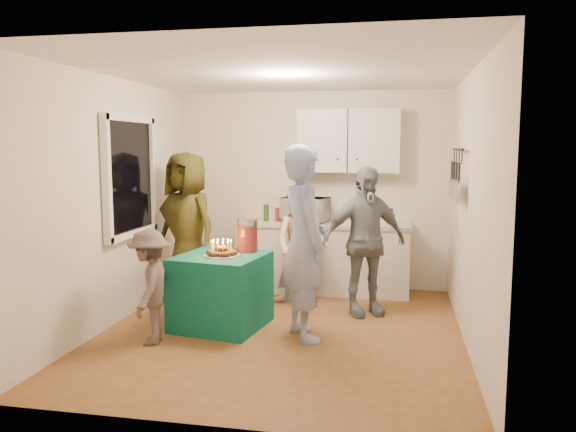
% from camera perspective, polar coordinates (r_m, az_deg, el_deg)
% --- Properties ---
extents(floor, '(4.00, 4.00, 0.00)m').
position_cam_1_polar(floor, '(5.84, -0.67, -11.68)').
color(floor, brown).
rests_on(floor, ground).
extents(ceiling, '(4.00, 4.00, 0.00)m').
position_cam_1_polar(ceiling, '(5.58, -0.71, 14.49)').
color(ceiling, white).
rests_on(ceiling, floor).
extents(back_wall, '(3.60, 3.60, 0.00)m').
position_cam_1_polar(back_wall, '(7.53, 2.40, 2.64)').
color(back_wall, silver).
rests_on(back_wall, floor).
extents(left_wall, '(4.00, 4.00, 0.00)m').
position_cam_1_polar(left_wall, '(6.19, -17.25, 1.38)').
color(left_wall, silver).
rests_on(left_wall, floor).
extents(right_wall, '(4.00, 4.00, 0.00)m').
position_cam_1_polar(right_wall, '(5.49, 18.03, 0.68)').
color(right_wall, silver).
rests_on(right_wall, floor).
extents(window_night, '(0.04, 1.00, 1.20)m').
position_cam_1_polar(window_night, '(6.42, -15.83, 3.86)').
color(window_night, black).
rests_on(window_night, left_wall).
extents(counter, '(2.20, 0.58, 0.86)m').
position_cam_1_polar(counter, '(7.32, 3.57, -4.36)').
color(counter, white).
rests_on(counter, floor).
extents(countertop, '(2.24, 0.62, 0.05)m').
position_cam_1_polar(countertop, '(7.25, 3.59, -0.84)').
color(countertop, beige).
rests_on(countertop, counter).
extents(upper_cabinet, '(1.30, 0.30, 0.80)m').
position_cam_1_polar(upper_cabinet, '(7.30, 6.17, 7.58)').
color(upper_cabinet, white).
rests_on(upper_cabinet, back_wall).
extents(pot_rack, '(0.12, 1.00, 0.60)m').
position_cam_1_polar(pot_rack, '(6.16, 16.61, 4.18)').
color(pot_rack, black).
rests_on(pot_rack, right_wall).
extents(microwave, '(0.65, 0.52, 0.32)m').
position_cam_1_polar(microwave, '(7.26, 1.75, 0.65)').
color(microwave, white).
rests_on(microwave, countertop).
extents(party_table, '(0.97, 0.97, 0.76)m').
position_cam_1_polar(party_table, '(5.95, -6.81, -7.57)').
color(party_table, '#0F644E').
rests_on(party_table, floor).
extents(donut_cake, '(0.38, 0.38, 0.18)m').
position_cam_1_polar(donut_cake, '(5.80, -6.75, -3.19)').
color(donut_cake, '#381C0C').
rests_on(donut_cake, party_table).
extents(punch_jar, '(0.22, 0.22, 0.34)m').
position_cam_1_polar(punch_jar, '(6.00, -4.16, -2.04)').
color(punch_jar, red).
rests_on(punch_jar, party_table).
extents(man_birthday, '(0.74, 0.83, 1.90)m').
position_cam_1_polar(man_birthday, '(5.46, 1.58, -2.74)').
color(man_birthday, '#96A8DB').
rests_on(man_birthday, floor).
extents(woman_back_left, '(1.05, 0.90, 1.81)m').
position_cam_1_polar(woman_back_left, '(6.87, -10.21, -1.18)').
color(woman_back_left, brown).
rests_on(woman_back_left, floor).
extents(woman_back_center, '(0.78, 0.66, 1.43)m').
position_cam_1_polar(woman_back_center, '(6.61, 1.40, -3.09)').
color(woman_back_center, '#FF9C85').
rests_on(woman_back_center, floor).
extents(woman_back_right, '(1.06, 0.81, 1.67)m').
position_cam_1_polar(woman_back_right, '(6.31, 7.74, -2.52)').
color(woman_back_right, '#0E1E30').
rests_on(woman_back_right, floor).
extents(child_near_left, '(0.56, 0.79, 1.10)m').
position_cam_1_polar(child_near_left, '(5.54, -13.87, -6.99)').
color(child_near_left, '#524341').
rests_on(child_near_left, floor).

